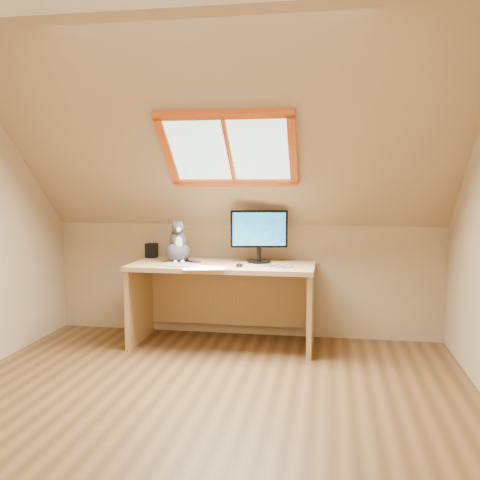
# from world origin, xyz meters

# --- Properties ---
(ground) EXTENTS (3.50, 3.50, 0.00)m
(ground) POSITION_xyz_m (0.00, 0.00, 0.00)
(ground) COLOR brown
(ground) RESTS_ON ground
(room_shell) EXTENTS (3.52, 3.52, 2.41)m
(room_shell) POSITION_xyz_m (0.00, -0.09, 1.43)
(room_shell) COLOR tan
(room_shell) RESTS_ON ground
(desk) EXTENTS (1.53, 0.67, 0.70)m
(desk) POSITION_xyz_m (-0.12, 1.45, 0.48)
(desk) COLOR tan
(desk) RESTS_ON ground
(monitor) EXTENTS (0.48, 0.20, 0.44)m
(monitor) POSITION_xyz_m (0.17, 1.49, 0.96)
(monitor) COLOR black
(monitor) RESTS_ON desk
(cat) EXTENTS (0.28, 0.31, 0.38)m
(cat) POSITION_xyz_m (-0.51, 1.39, 0.84)
(cat) COLOR #494341
(cat) RESTS_ON desk
(desk_speaker) EXTENTS (0.10, 0.10, 0.13)m
(desk_speaker) POSITION_xyz_m (-0.83, 1.63, 0.76)
(desk_speaker) COLOR black
(desk_speaker) RESTS_ON desk
(graphics_tablet) EXTENTS (0.33, 0.26, 0.01)m
(graphics_tablet) POSITION_xyz_m (-0.45, 1.21, 0.71)
(graphics_tablet) COLOR #B2B2B7
(graphics_tablet) RESTS_ON desk
(mouse) EXTENTS (0.06, 0.10, 0.03)m
(mouse) POSITION_xyz_m (0.05, 1.20, 0.72)
(mouse) COLOR black
(mouse) RESTS_ON desk
(papers) EXTENTS (0.33, 0.27, 0.00)m
(papers) POSITION_xyz_m (-0.16, 1.12, 0.70)
(papers) COLOR white
(papers) RESTS_ON desk
(cables) EXTENTS (0.51, 0.26, 0.01)m
(cables) POSITION_xyz_m (0.25, 1.26, 0.70)
(cables) COLOR silver
(cables) RESTS_ON desk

